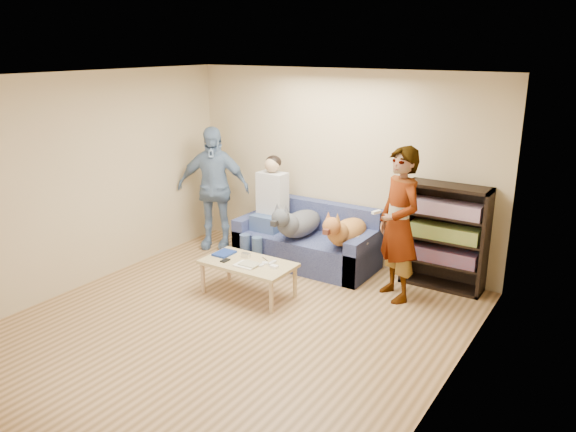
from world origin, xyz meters
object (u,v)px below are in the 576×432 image
Objects in this scene: person_standing_right at (399,225)px; camera_silver at (246,255)px; notebook_blue at (224,253)px; person_seated at (268,205)px; bookshelf at (445,234)px; coffee_table at (248,266)px; sofa at (308,244)px; dog_gray at (297,223)px; person_standing_left at (213,188)px; dog_tan at (345,231)px.

camera_silver is (-1.63, -0.77, -0.46)m from person_standing_right.
person_seated is at bearing 94.52° from notebook_blue.
coffee_table is at bearing -141.35° from bookshelf.
dog_gray reaches higher than sofa.
camera_silver is at bearing -99.68° from sofa.
dog_gray is (0.43, 1.01, 0.19)m from notebook_blue.
dog_gray is 1.12× the size of coffee_table.
person_standing_left is 1.54m from notebook_blue.
camera_silver is 0.08× the size of bookshelf.
sofa is 1.54× the size of dog_gray.
sofa is at bearing -19.18° from person_standing_left.
person_standing_left is 16.28× the size of camera_silver.
person_standing_left is (-2.94, 0.21, -0.01)m from person_standing_right.
coffee_table is at bearing -93.41° from sofa.
person_seated is at bearing -171.32° from bookshelf.
person_standing_left reaches higher than dog_gray.
person_seated reaches higher than coffee_table.
camera_silver is 0.18m from coffee_table.
person_standing_left reaches higher than coffee_table.
bookshelf is at bearing 7.40° from sofa.
dog_tan is 1.04× the size of coffee_table.
dog_gray is (0.15, 0.94, 0.18)m from camera_silver.
person_standing_left is at bearing 178.43° from dog_gray.
person_seated reaches higher than sofa.
person_standing_right is 1.61m from sofa.
notebook_blue is 1.31m from sofa.
camera_silver is 0.06× the size of sofa.
person_standing_right is 6.99× the size of notebook_blue.
bookshelf is (1.17, 0.38, 0.06)m from dog_tan.
sofa is at bearing 68.65° from notebook_blue.
person_standing_right reaches higher than bookshelf.
person_standing_left is 1.56× the size of dog_tan.
person_standing_left is at bearing -177.34° from person_seated.
dog_gray is (0.51, -0.08, -0.15)m from person_seated.
person_seated is at bearing -167.29° from sofa.
person_standing_left reaches higher than bookshelf.
camera_silver is at bearing -70.25° from person_seated.
person_standing_left reaches higher than camera_silver.
bookshelf is (2.00, 1.38, 0.23)m from camera_silver.
bookshelf reaches higher than camera_silver.
person_seated is (0.94, 0.04, -0.12)m from person_standing_left.
notebook_blue is at bearing -111.35° from sofa.
person_standing_right is 0.88m from dog_tan.
person_standing_left reaches higher than dog_tan.
person_seated reaches higher than bookshelf.
person_standing_left is 1.69m from camera_silver.
person_standing_right is 0.75m from bookshelf.
person_seated is 2.39m from bookshelf.
dog_gray reaches higher than camera_silver.
notebook_blue is 1.14m from person_seated.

